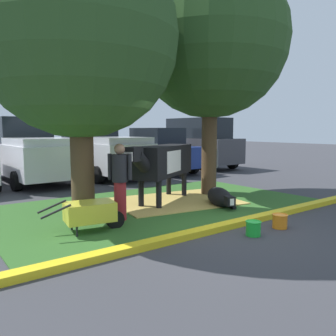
% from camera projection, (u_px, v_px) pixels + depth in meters
% --- Properties ---
extents(ground_plane, '(80.00, 80.00, 0.00)m').
position_uv_depth(ground_plane, '(219.00, 228.00, 6.82)').
color(ground_plane, '#38383D').
extents(grass_island, '(8.03, 4.73, 0.02)m').
position_uv_depth(grass_island, '(158.00, 205.00, 8.83)').
color(grass_island, '#2D5B23').
rests_on(grass_island, ground).
extents(curb_yellow, '(9.23, 0.24, 0.12)m').
position_uv_depth(curb_yellow, '(231.00, 225.00, 6.83)').
color(curb_yellow, yellow).
rests_on(curb_yellow, ground).
extents(hay_bedding, '(3.54, 2.88, 0.04)m').
position_uv_depth(hay_bedding, '(175.00, 201.00, 9.22)').
color(hay_bedding, tan).
rests_on(hay_bedding, ground).
extents(shade_tree_left, '(4.20, 4.20, 5.95)m').
position_uv_depth(shade_tree_left, '(79.00, 38.00, 7.12)').
color(shade_tree_left, '#4C3823').
rests_on(shade_tree_left, ground).
extents(shade_tree_right, '(4.43, 4.43, 6.70)m').
position_uv_depth(shade_tree_right, '(211.00, 41.00, 9.78)').
color(shade_tree_right, '#4C3823').
rests_on(shade_tree_right, ground).
extents(cow_holstein, '(2.89, 1.90, 1.57)m').
position_uv_depth(cow_holstein, '(162.00, 161.00, 9.04)').
color(cow_holstein, black).
rests_on(cow_holstein, ground).
extents(calf_lying, '(0.86, 1.32, 0.48)m').
position_uv_depth(calf_lying, '(220.00, 197.00, 8.68)').
color(calf_lying, black).
rests_on(calf_lying, ground).
extents(person_handler, '(0.38, 0.42, 1.65)m').
position_uv_depth(person_handler, '(120.00, 180.00, 7.25)').
color(person_handler, maroon).
rests_on(person_handler, ground).
extents(person_visitor_near, '(0.34, 0.53, 1.54)m').
position_uv_depth(person_visitor_near, '(212.00, 166.00, 10.54)').
color(person_visitor_near, '#23478C').
rests_on(person_visitor_near, ground).
extents(wheelbarrow, '(1.62, 0.75, 0.63)m').
position_uv_depth(wheelbarrow, '(91.00, 212.00, 6.50)').
color(wheelbarrow, gold).
rests_on(wheelbarrow, ground).
extents(bucket_green, '(0.29, 0.29, 0.28)m').
position_uv_depth(bucket_green, '(253.00, 228.00, 6.29)').
color(bucket_green, green).
rests_on(bucket_green, ground).
extents(bucket_orange, '(0.31, 0.31, 0.28)m').
position_uv_depth(bucket_orange, '(280.00, 221.00, 6.78)').
color(bucket_orange, orange).
rests_on(bucket_orange, ground).
extents(pickup_truck_maroon, '(2.32, 5.45, 2.42)m').
position_uv_depth(pickup_truck_maroon, '(30.00, 152.00, 12.81)').
color(pickup_truck_maroon, silver).
rests_on(pickup_truck_maroon, ground).
extents(pickup_truck_black, '(2.32, 5.45, 2.42)m').
position_uv_depth(pickup_truck_black, '(99.00, 150.00, 14.33)').
color(pickup_truck_black, '#B7B7BC').
rests_on(pickup_truck_black, ground).
extents(sedan_blue, '(2.10, 4.44, 2.02)m').
position_uv_depth(sedan_blue, '(157.00, 151.00, 15.59)').
color(sedan_blue, navy).
rests_on(sedan_blue, ground).
extents(suv_dark_grey, '(2.21, 4.64, 2.52)m').
position_uv_depth(suv_dark_grey, '(198.00, 143.00, 17.50)').
color(suv_dark_grey, '#3D3D42').
rests_on(suv_dark_grey, ground).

